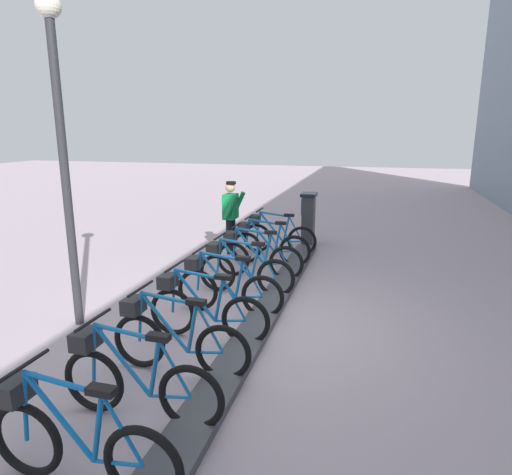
{
  "coord_description": "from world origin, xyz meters",
  "views": [
    {
      "loc": [
        -1.52,
        5.86,
        2.76
      ],
      "look_at": [
        0.5,
        -1.62,
        0.9
      ],
      "focal_mm": 31.3,
      "sensor_mm": 36.0,
      "label": 1
    }
  ],
  "objects_px": {
    "bike_docked_1": "(267,245)",
    "bike_docked_6": "(174,338)",
    "lamp_post": "(60,123)",
    "bike_docked_2": "(256,256)",
    "worker_near_rack": "(231,215)",
    "bike_docked_4": "(225,287)",
    "bike_docked_5": "(203,309)",
    "bike_docked_7": "(133,379)",
    "bike_docked_0": "(276,235)",
    "bike_docked_8": "(73,440)",
    "bike_docked_3": "(242,270)",
    "payment_kiosk": "(308,218)"
  },
  "relations": [
    {
      "from": "bike_docked_3",
      "to": "bike_docked_5",
      "type": "distance_m",
      "value": 1.8
    },
    {
      "from": "bike_docked_0",
      "to": "lamp_post",
      "type": "relative_size",
      "value": 0.39
    },
    {
      "from": "payment_kiosk",
      "to": "bike_docked_0",
      "type": "xyz_separation_m",
      "value": [
        0.57,
        1.07,
        -0.24
      ]
    },
    {
      "from": "bike_docked_1",
      "to": "bike_docked_8",
      "type": "relative_size",
      "value": 1.0
    },
    {
      "from": "bike_docked_4",
      "to": "bike_docked_5",
      "type": "height_order",
      "value": "same"
    },
    {
      "from": "bike_docked_2",
      "to": "worker_near_rack",
      "type": "xyz_separation_m",
      "value": [
        0.99,
        -1.52,
        0.48
      ]
    },
    {
      "from": "bike_docked_3",
      "to": "bike_docked_0",
      "type": "bearing_deg",
      "value": -90.0
    },
    {
      "from": "bike_docked_2",
      "to": "bike_docked_1",
      "type": "bearing_deg",
      "value": -90.0
    },
    {
      "from": "payment_kiosk",
      "to": "bike_docked_7",
      "type": "distance_m",
      "value": 7.39
    },
    {
      "from": "bike_docked_5",
      "to": "bike_docked_8",
      "type": "relative_size",
      "value": 1.0
    },
    {
      "from": "bike_docked_2",
      "to": "bike_docked_5",
      "type": "height_order",
      "value": "same"
    },
    {
      "from": "bike_docked_0",
      "to": "bike_docked_1",
      "type": "height_order",
      "value": "same"
    },
    {
      "from": "bike_docked_8",
      "to": "payment_kiosk",
      "type": "bearing_deg",
      "value": -93.96
    },
    {
      "from": "bike_docked_6",
      "to": "bike_docked_7",
      "type": "relative_size",
      "value": 1.0
    },
    {
      "from": "payment_kiosk",
      "to": "bike_docked_2",
      "type": "height_order",
      "value": "payment_kiosk"
    },
    {
      "from": "bike_docked_0",
      "to": "bike_docked_2",
      "type": "bearing_deg",
      "value": 90.0
    },
    {
      "from": "bike_docked_0",
      "to": "lamp_post",
      "type": "xyz_separation_m",
      "value": [
        1.95,
        4.5,
        2.43
      ]
    },
    {
      "from": "bike_docked_2",
      "to": "bike_docked_4",
      "type": "relative_size",
      "value": 1.0
    },
    {
      "from": "bike_docked_6",
      "to": "worker_near_rack",
      "type": "relative_size",
      "value": 1.04
    },
    {
      "from": "bike_docked_1",
      "to": "bike_docked_4",
      "type": "xyz_separation_m",
      "value": [
        0.0,
        2.7,
        0.0
      ]
    },
    {
      "from": "bike_docked_0",
      "to": "bike_docked_4",
      "type": "relative_size",
      "value": 1.0
    },
    {
      "from": "bike_docked_8",
      "to": "lamp_post",
      "type": "height_order",
      "value": "lamp_post"
    },
    {
      "from": "bike_docked_6",
      "to": "bike_docked_3",
      "type": "bearing_deg",
      "value": -90.0
    },
    {
      "from": "bike_docked_0",
      "to": "bike_docked_3",
      "type": "height_order",
      "value": "same"
    },
    {
      "from": "bike_docked_2",
      "to": "bike_docked_3",
      "type": "relative_size",
      "value": 1.0
    },
    {
      "from": "bike_docked_7",
      "to": "bike_docked_8",
      "type": "relative_size",
      "value": 1.0
    },
    {
      "from": "lamp_post",
      "to": "bike_docked_0",
      "type": "bearing_deg",
      "value": -113.4
    },
    {
      "from": "bike_docked_2",
      "to": "bike_docked_7",
      "type": "height_order",
      "value": "same"
    },
    {
      "from": "bike_docked_4",
      "to": "bike_docked_7",
      "type": "relative_size",
      "value": 1.0
    },
    {
      "from": "worker_near_rack",
      "to": "payment_kiosk",
      "type": "bearing_deg",
      "value": -139.04
    },
    {
      "from": "worker_near_rack",
      "to": "bike_docked_6",
      "type": "bearing_deg",
      "value": 100.93
    },
    {
      "from": "bike_docked_2",
      "to": "worker_near_rack",
      "type": "relative_size",
      "value": 1.04
    },
    {
      "from": "bike_docked_4",
      "to": "bike_docked_5",
      "type": "bearing_deg",
      "value": 90.0
    },
    {
      "from": "payment_kiosk",
      "to": "bike_docked_1",
      "type": "height_order",
      "value": "payment_kiosk"
    },
    {
      "from": "bike_docked_1",
      "to": "bike_docked_0",
      "type": "bearing_deg",
      "value": -90.0
    },
    {
      "from": "bike_docked_6",
      "to": "bike_docked_8",
      "type": "xyz_separation_m",
      "value": [
        0.0,
        1.8,
        0.0
      ]
    },
    {
      "from": "bike_docked_1",
      "to": "bike_docked_8",
      "type": "xyz_separation_m",
      "value": [
        0.0,
        6.29,
        0.0
      ]
    },
    {
      "from": "bike_docked_1",
      "to": "lamp_post",
      "type": "height_order",
      "value": "lamp_post"
    },
    {
      "from": "payment_kiosk",
      "to": "bike_docked_2",
      "type": "xyz_separation_m",
      "value": [
        0.57,
        2.87,
        -0.24
      ]
    },
    {
      "from": "bike_docked_5",
      "to": "bike_docked_7",
      "type": "xyz_separation_m",
      "value": [
        0.0,
        1.8,
        0.0
      ]
    },
    {
      "from": "lamp_post",
      "to": "bike_docked_1",
      "type": "bearing_deg",
      "value": -118.39
    },
    {
      "from": "bike_docked_4",
      "to": "bike_docked_6",
      "type": "height_order",
      "value": "same"
    },
    {
      "from": "bike_docked_4",
      "to": "bike_docked_6",
      "type": "distance_m",
      "value": 1.8
    },
    {
      "from": "bike_docked_2",
      "to": "bike_docked_7",
      "type": "xyz_separation_m",
      "value": [
        0.0,
        4.49,
        0.0
      ]
    },
    {
      "from": "bike_docked_0",
      "to": "bike_docked_5",
      "type": "distance_m",
      "value": 4.49
    },
    {
      "from": "bike_docked_4",
      "to": "bike_docked_5",
      "type": "distance_m",
      "value": 0.9
    },
    {
      "from": "bike_docked_4",
      "to": "bike_docked_6",
      "type": "relative_size",
      "value": 1.0
    },
    {
      "from": "bike_docked_5",
      "to": "bike_docked_6",
      "type": "distance_m",
      "value": 0.9
    },
    {
      "from": "worker_near_rack",
      "to": "bike_docked_7",
      "type": "bearing_deg",
      "value": 99.33
    },
    {
      "from": "bike_docked_1",
      "to": "bike_docked_6",
      "type": "bearing_deg",
      "value": 90.0
    }
  ]
}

